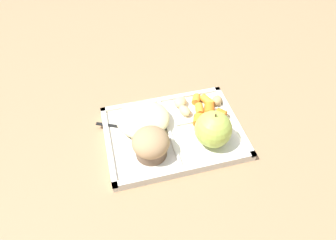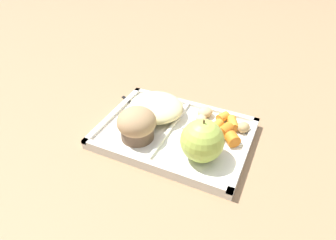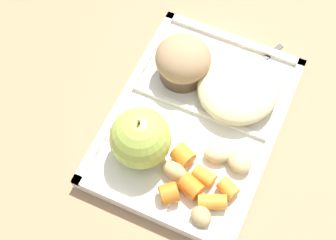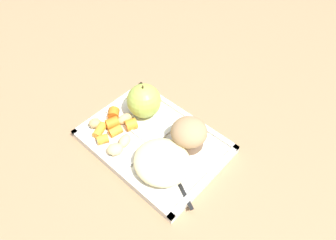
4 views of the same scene
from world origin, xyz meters
name	(u,v)px [view 3 (image 3 of 4)]	position (x,y,z in m)	size (l,w,h in m)	color
ground	(195,124)	(0.00, 0.00, 0.00)	(6.00, 6.00, 0.00)	#997551
lunch_tray	(196,122)	(0.00, 0.00, 0.01)	(0.32, 0.23, 0.02)	silver
green_apple	(141,138)	(-0.08, 0.05, 0.06)	(0.08, 0.08, 0.09)	#A8C14C
bran_muffin	(183,61)	(0.06, 0.05, 0.05)	(0.08, 0.08, 0.07)	brown
carrot_slice_back	(183,156)	(-0.07, -0.01, 0.03)	(0.03, 0.03, 0.03)	orange
carrot_slice_tilted	(191,187)	(-0.10, -0.04, 0.03)	(0.03, 0.03, 0.03)	orange
carrot_slice_diagonal	(228,188)	(-0.08, -0.08, 0.03)	(0.02, 0.02, 0.03)	orange
carrot_slice_small	(169,194)	(-0.12, -0.01, 0.03)	(0.03, 0.03, 0.02)	orange
carrot_slice_edge	(212,202)	(-0.11, -0.07, 0.03)	(0.02, 0.02, 0.04)	orange
carrot_slice_near_corner	(204,176)	(-0.08, -0.05, 0.03)	(0.02, 0.02, 0.03)	orange
potato_chunk_wedge	(217,154)	(-0.04, -0.05, 0.03)	(0.04, 0.02, 0.02)	tan
potato_chunk_corner	(201,216)	(-0.13, -0.06, 0.03)	(0.03, 0.03, 0.02)	tan
potato_chunk_large	(174,171)	(-0.09, -0.01, 0.03)	(0.04, 0.02, 0.02)	tan
potato_chunk_browned	(240,161)	(-0.04, -0.08, 0.03)	(0.04, 0.03, 0.02)	tan
egg_noodle_pile	(239,87)	(0.06, -0.04, 0.04)	(0.13, 0.12, 0.04)	beige
meatball_side	(233,78)	(0.08, -0.03, 0.03)	(0.04, 0.04, 0.04)	#755B4C
meatball_back	(240,97)	(0.05, -0.05, 0.03)	(0.03, 0.03, 0.03)	#755B4C
plastic_fork	(244,74)	(0.10, -0.04, 0.02)	(0.13, 0.07, 0.00)	black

